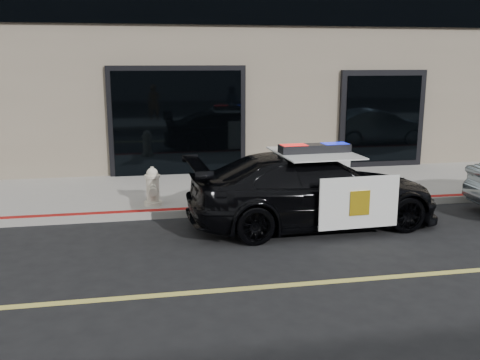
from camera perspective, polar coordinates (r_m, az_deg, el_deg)
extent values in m
plane|color=black|center=(7.47, 5.56, -11.09)|extent=(120.00, 120.00, 0.00)
cube|color=gray|center=(12.32, -1.24, -1.08)|extent=(60.00, 3.50, 0.15)
imported|color=black|center=(9.92, 7.82, -1.03)|extent=(2.36, 4.84, 1.35)
cube|color=white|center=(9.24, 12.59, -2.38)|extent=(1.44, 0.11, 0.90)
cube|color=white|center=(10.96, 8.18, 0.16)|extent=(1.44, 0.11, 0.90)
cube|color=white|center=(9.78, 7.94, 2.88)|extent=(1.43, 1.69, 0.02)
cube|color=gold|center=(9.22, 12.67, -2.42)|extent=(0.36, 0.03, 0.43)
cube|color=black|center=(9.76, 7.96, 3.34)|extent=(1.31, 0.40, 0.16)
cube|color=red|center=(9.63, 5.77, 3.33)|extent=(0.46, 0.31, 0.15)
cube|color=#0C19CC|center=(9.91, 10.08, 3.47)|extent=(0.46, 0.31, 0.15)
cylinder|color=beige|center=(10.90, -9.24, -2.45)|extent=(0.36, 0.36, 0.08)
cylinder|color=beige|center=(10.83, -9.29, -0.98)|extent=(0.26, 0.26, 0.49)
cylinder|color=beige|center=(10.77, -9.34, 0.40)|extent=(0.31, 0.31, 0.06)
sphere|color=beige|center=(10.76, -9.35, 0.71)|extent=(0.23, 0.23, 0.23)
cylinder|color=beige|center=(10.74, -9.37, 1.22)|extent=(0.07, 0.07, 0.07)
cylinder|color=beige|center=(10.98, -9.33, -0.43)|extent=(0.13, 0.12, 0.13)
cylinder|color=beige|center=(10.65, -9.28, -0.83)|extent=(0.13, 0.12, 0.13)
cylinder|color=beige|center=(10.64, -9.26, -1.23)|extent=(0.17, 0.14, 0.17)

